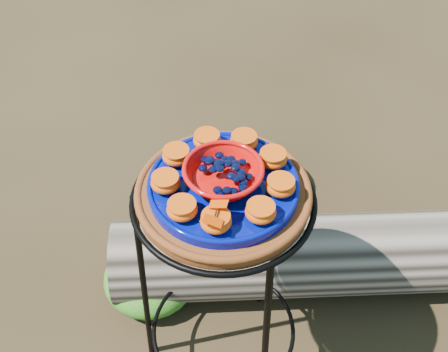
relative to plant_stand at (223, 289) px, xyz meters
The scene contains 18 objects.
plant_stand is the anchor object (origin of this frame).
terracotta_saucer 0.36m from the plant_stand, ahead, with size 0.37×0.37×0.03m, color brown.
cobalt_plate 0.39m from the plant_stand, ahead, with size 0.32×0.32×0.02m, color #000B65.
red_bowl 0.42m from the plant_stand, ahead, with size 0.16×0.16×0.04m, color red, non-canonical shape.
glass_gems 0.46m from the plant_stand, ahead, with size 0.12×0.12×0.02m, color black, non-canonical shape.
orange_half_0 0.43m from the plant_stand, 64.85° to the right, with size 0.06×0.06×0.03m, color #CC3F0F.
orange_half_1 0.43m from the plant_stand, 20.51° to the right, with size 0.06×0.06×0.03m, color #CC3F0F.
orange_half_2 0.43m from the plant_stand, 19.49° to the left, with size 0.06×0.06×0.03m, color #CC3F0F.
orange_half_3 0.43m from the plant_stand, 59.49° to the left, with size 0.06×0.06×0.03m, color #CC3F0F.
orange_half_4 0.43m from the plant_stand, 99.49° to the left, with size 0.06×0.06×0.03m, color #CC3F0F.
orange_half_5 0.43m from the plant_stand, 139.49° to the left, with size 0.06×0.06×0.03m, color #CC3F0F.
orange_half_6 0.43m from the plant_stand, behind, with size 0.06×0.06×0.03m, color #CC3F0F.
orange_half_7 0.43m from the plant_stand, 140.51° to the right, with size 0.06×0.06×0.03m, color #CC3F0F.
orange_half_8 0.43m from the plant_stand, 100.51° to the right, with size 0.06×0.06×0.03m, color #CC3F0F.
butterfly 0.46m from the plant_stand, 64.85° to the right, with size 0.08×0.05×0.01m, color #D03700, non-canonical shape.
driftwood_log 0.50m from the plant_stand, 68.90° to the left, with size 1.41×0.37×0.27m, color black, non-canonical shape.
foliage_left 0.43m from the plant_stand, 168.28° to the left, with size 0.30×0.30×0.15m, color #205312.
foliage_back 0.74m from the plant_stand, 110.82° to the left, with size 0.33×0.33×0.17m, color #205312.
Camera 1 is at (0.43, -0.68, 1.60)m, focal length 45.00 mm.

